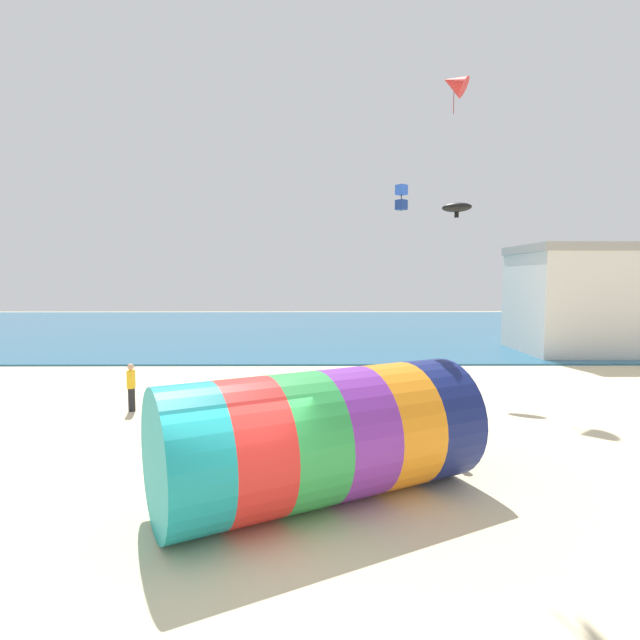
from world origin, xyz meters
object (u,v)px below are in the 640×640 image
at_px(giant_inflatable_tube, 322,436).
at_px(kite_blue_box, 401,197).
at_px(kite_black_parafoil, 457,207).
at_px(bystander_near_water, 131,387).
at_px(kite_red_delta, 454,83).
at_px(kite_handler, 446,424).

distance_m(giant_inflatable_tube, kite_blue_box, 7.11).
distance_m(kite_black_parafoil, bystander_near_water, 14.92).
bearing_deg(kite_black_parafoil, bystander_near_water, -161.73).
height_order(kite_red_delta, kite_blue_box, kite_red_delta).
distance_m(kite_handler, kite_red_delta, 16.55).
xyz_separation_m(kite_red_delta, kite_blue_box, (-3.84, -9.08, -6.47)).
height_order(kite_handler, bystander_near_water, kite_handler).
xyz_separation_m(giant_inflatable_tube, kite_handler, (3.29, 2.41, -0.47)).
xyz_separation_m(kite_black_parafoil, kite_blue_box, (-3.65, -7.50, -0.76)).
distance_m(giant_inflatable_tube, kite_red_delta, 18.65).
bearing_deg(kite_red_delta, kite_handler, -105.06).
height_order(giant_inflatable_tube, kite_black_parafoil, kite_black_parafoil).
xyz_separation_m(kite_handler, bystander_near_water, (-9.96, 4.73, -0.04)).
height_order(kite_handler, kite_black_parafoil, kite_black_parafoil).
distance_m(kite_handler, kite_blue_box, 6.29).
distance_m(kite_handler, kite_black_parafoil, 11.49).
xyz_separation_m(kite_red_delta, bystander_near_water, (-12.78, -5.73, -12.56)).
relative_size(kite_black_parafoil, kite_red_delta, 0.68).
bearing_deg(kite_black_parafoil, kite_handler, -106.45).
bearing_deg(kite_black_parafoil, kite_red_delta, 83.04).
xyz_separation_m(kite_black_parafoil, bystander_near_water, (-12.58, -4.15, -6.85)).
relative_size(kite_handler, kite_red_delta, 0.89).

